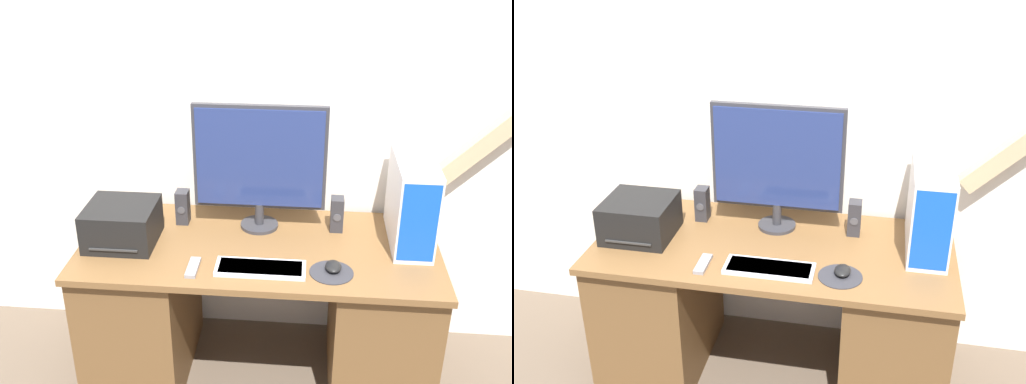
{
  "view_description": "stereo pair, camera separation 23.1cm",
  "coord_description": "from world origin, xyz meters",
  "views": [
    {
      "loc": [
        0.2,
        -1.93,
        2.07
      ],
      "look_at": [
        -0.01,
        0.36,
        0.98
      ],
      "focal_mm": 42.0,
      "sensor_mm": 36.0,
      "label": 1
    },
    {
      "loc": [
        0.43,
        -1.9,
        2.07
      ],
      "look_at": [
        -0.01,
        0.36,
        0.98
      ],
      "focal_mm": 42.0,
      "sensor_mm": 36.0,
      "label": 2
    }
  ],
  "objects": [
    {
      "name": "wall_back",
      "position": [
        0.0,
        0.78,
        1.35
      ],
      "size": [
        6.4,
        0.13,
        2.7
      ],
      "color": "white",
      "rests_on": "ground_plane"
    },
    {
      "name": "computer_tower",
      "position": [
        0.66,
        0.47,
        0.92
      ],
      "size": [
        0.17,
        0.43,
        0.39
      ],
      "color": "white",
      "rests_on": "desk"
    },
    {
      "name": "speaker_left",
      "position": [
        -0.38,
        0.54,
        0.8
      ],
      "size": [
        0.06,
        0.08,
        0.16
      ],
      "color": "#2D2D33",
      "rests_on": "desk"
    },
    {
      "name": "monitor",
      "position": [
        -0.01,
        0.53,
        1.05
      ],
      "size": [
        0.6,
        0.18,
        0.59
      ],
      "color": "#333338",
      "rests_on": "desk"
    },
    {
      "name": "remote_control",
      "position": [
        -0.25,
        0.14,
        0.73
      ],
      "size": [
        0.04,
        0.14,
        0.02
      ],
      "color": "gray",
      "rests_on": "desk"
    },
    {
      "name": "speaker_right",
      "position": [
        0.34,
        0.53,
        0.8
      ],
      "size": [
        0.06,
        0.08,
        0.16
      ],
      "color": "#2D2D33",
      "rests_on": "desk"
    },
    {
      "name": "desk",
      "position": [
        0.0,
        0.36,
        0.37
      ],
      "size": [
        1.59,
        0.72,
        0.72
      ],
      "color": "brown",
      "rests_on": "ground_plane"
    },
    {
      "name": "printer",
      "position": [
        -0.61,
        0.33,
        0.81
      ],
      "size": [
        0.3,
        0.29,
        0.18
      ],
      "color": "black",
      "rests_on": "desk"
    },
    {
      "name": "keyboard",
      "position": [
        0.02,
        0.15,
        0.73
      ],
      "size": [
        0.37,
        0.14,
        0.02
      ],
      "color": "silver",
      "rests_on": "desk"
    },
    {
      "name": "mouse",
      "position": [
        0.32,
        0.18,
        0.74
      ],
      "size": [
        0.07,
        0.09,
        0.03
      ],
      "color": "black",
      "rests_on": "mousepad"
    },
    {
      "name": "mousepad",
      "position": [
        0.32,
        0.16,
        0.72
      ],
      "size": [
        0.18,
        0.18,
        0.0
      ],
      "color": "#2D2D33",
      "rests_on": "desk"
    }
  ]
}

